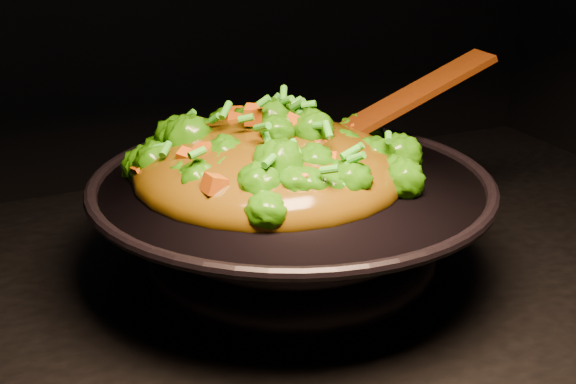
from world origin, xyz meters
name	(u,v)px	position (x,y,z in m)	size (l,w,h in m)	color
wok	(291,233)	(-0.06, 0.04, 0.96)	(0.46, 0.46, 0.13)	black
stir_fry	(269,132)	(-0.07, 0.07, 1.08)	(0.32, 0.32, 0.11)	#256C07
spatula	(384,111)	(0.10, 0.09, 1.08)	(0.32, 0.05, 0.01)	#361907
back_pot	(257,167)	(0.00, 0.29, 0.96)	(0.20, 0.20, 0.12)	black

